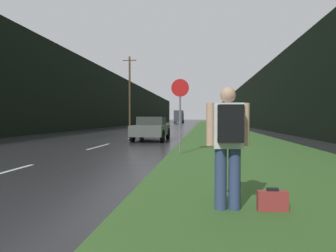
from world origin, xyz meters
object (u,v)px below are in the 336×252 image
Objects in this scene: suitcase at (273,201)px; delivery_truck at (179,116)px; stop_sign at (180,109)px; hitchhiker_with_backpack at (228,140)px; car_passing_near at (151,128)px.

suitcase is 79.89m from delivery_truck.
suitcase is (1.78, -6.57, -1.50)m from stop_sign.
delivery_truck reaches higher than hitchhiker_with_backpack.
stop_sign is at bearing 94.90° from hitchhiker_with_backpack.
car_passing_near is at bearing -86.95° from delivery_truck.
stop_sign reaches higher than suitcase.
stop_sign is at bearing 108.31° from car_passing_near.
stop_sign reaches higher than car_passing_near.
hitchhiker_with_backpack is 1.05m from suitcase.
suitcase is 0.10× the size of car_passing_near.
stop_sign is at bearing 100.02° from suitcase.
car_passing_near is (-3.98, 13.21, 0.56)m from suitcase.
suitcase is at bearing 106.75° from car_passing_near.
stop_sign is 6.73m from hitchhiker_with_backpack.
stop_sign is 6.41× the size of suitcase.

